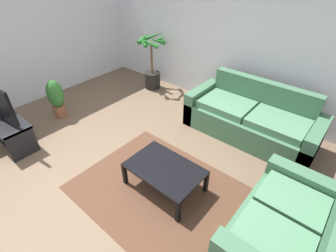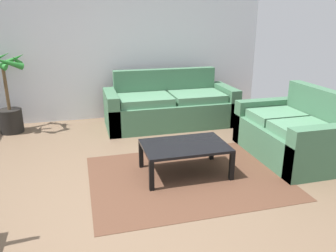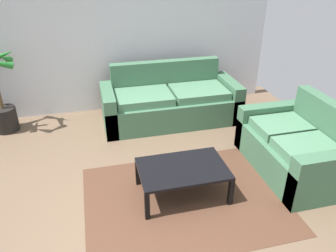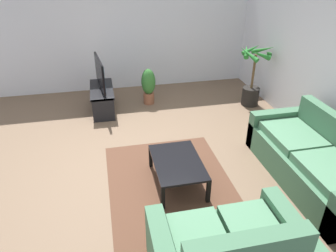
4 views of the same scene
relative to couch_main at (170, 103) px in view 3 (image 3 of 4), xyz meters
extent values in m
plane|color=brown|center=(-1.11, -2.28, -0.30)|extent=(6.60, 6.60, 0.00)
cube|color=silver|center=(-1.11, 0.72, 1.05)|extent=(6.00, 0.06, 2.70)
cube|color=#3F6B4C|center=(0.00, -0.03, -0.09)|extent=(2.15, 0.90, 0.42)
cube|color=#3F6B4C|center=(0.00, 0.34, 0.36)|extent=(1.79, 0.16, 0.48)
cube|color=#3F6B4C|center=(-0.99, -0.03, 0.01)|extent=(0.18, 0.90, 0.62)
cube|color=#3F6B4C|center=(0.99, -0.03, 0.01)|extent=(0.18, 0.90, 0.62)
cube|color=#4F7F5D|center=(-0.45, -0.08, 0.18)|extent=(0.86, 0.66, 0.12)
cube|color=#4F7F5D|center=(0.45, -0.08, 0.18)|extent=(0.86, 0.66, 0.12)
cube|color=#3F6B4C|center=(1.14, -1.73, -0.09)|extent=(0.90, 1.46, 0.42)
cube|color=#3F6B4C|center=(1.51, -1.73, 0.36)|extent=(0.16, 1.10, 0.48)
cube|color=#3F6B4C|center=(1.14, -2.36, 0.01)|extent=(0.90, 0.18, 0.62)
cube|color=#3F6B4C|center=(1.14, -1.09, 0.01)|extent=(0.90, 0.18, 0.62)
cube|color=#4F7F5D|center=(1.09, -2.00, 0.18)|extent=(0.66, 0.51, 0.12)
cube|color=#4F7F5D|center=(1.09, -1.45, 0.18)|extent=(0.66, 0.51, 0.12)
cube|color=black|center=(-0.34, -1.86, 0.05)|extent=(0.97, 0.64, 0.03)
cube|color=black|center=(-0.80, -2.15, -0.13)|extent=(0.05, 0.05, 0.33)
cube|color=black|center=(0.12, -2.15, -0.13)|extent=(0.05, 0.05, 0.33)
cube|color=black|center=(-0.80, -1.56, -0.13)|extent=(0.05, 0.05, 0.33)
cube|color=black|center=(0.12, -1.56, -0.13)|extent=(0.05, 0.05, 0.33)
cube|color=#513323|center=(-0.34, -1.96, -0.30)|extent=(2.20, 1.70, 0.01)
cylinder|color=black|center=(-2.55, 0.27, -0.11)|extent=(0.35, 0.35, 0.38)
cone|color=#25772B|center=(-2.34, 0.26, 0.83)|extent=(0.12, 0.42, 0.24)
cone|color=#25772B|center=(-2.41, 0.45, 0.83)|extent=(0.43, 0.36, 0.26)
camera|label=1|loc=(1.17, -3.57, 2.33)|focal=26.33mm
camera|label=2|loc=(-1.45, -5.25, 1.47)|focal=35.60mm
camera|label=3|loc=(-1.22, -4.70, 2.16)|focal=35.09mm
camera|label=4|loc=(3.07, -2.73, 2.55)|focal=33.80mm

